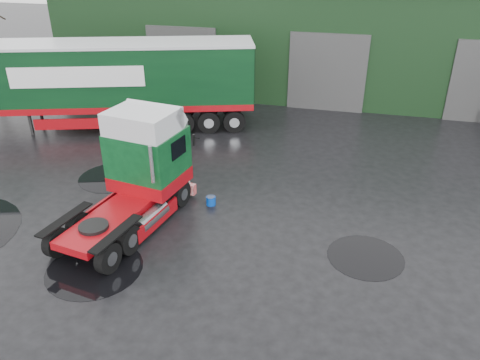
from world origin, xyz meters
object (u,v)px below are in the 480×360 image
object	(u,v)px
warehouse	(337,30)
tree_back_b	(453,4)
trailer_left	(114,86)
wash_bucket	(211,201)
hero_tractor	(119,179)

from	to	relation	value
warehouse	tree_back_b	world-z (taller)	tree_back_b
trailer_left	wash_bucket	distance (m)	9.21
warehouse	hero_tractor	xyz separation A→B (m)	(-5.07, -19.28, -1.40)
trailer_left	tree_back_b	bearing A→B (deg)	-57.86
warehouse	wash_bucket	world-z (taller)	warehouse
hero_tractor	wash_bucket	distance (m)	3.43
warehouse	trailer_left	xyz separation A→B (m)	(-9.50, -11.11, -1.11)
wash_bucket	tree_back_b	bearing A→B (deg)	68.24
trailer_left	tree_back_b	distance (m)	27.48
warehouse	wash_bucket	bearing A→B (deg)	-99.44
wash_bucket	hero_tractor	bearing A→B (deg)	-136.72
hero_tractor	tree_back_b	size ratio (longest dim) A/B	0.75
trailer_left	wash_bucket	bearing A→B (deg)	-150.72
hero_tractor	tree_back_b	bearing A→B (deg)	75.38
trailer_left	tree_back_b	world-z (taller)	tree_back_b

